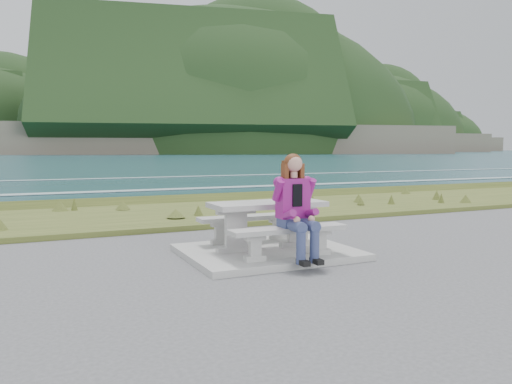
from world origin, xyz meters
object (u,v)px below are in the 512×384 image
(picnic_table, at_px, (268,212))
(bench_landward, at_px, (289,234))
(seated_woman, at_px, (298,221))
(bench_seaward, at_px, (250,221))

(picnic_table, xyz_separation_m, bench_landward, (0.00, -0.70, -0.23))
(bench_landward, bearing_deg, seated_woman, -63.22)
(picnic_table, bearing_deg, seated_woman, -85.07)
(bench_seaward, relative_size, seated_woman, 1.19)
(bench_landward, xyz_separation_m, seated_woman, (0.07, -0.14, 0.21))
(bench_seaward, bearing_deg, seated_woman, -87.30)
(seated_woman, bearing_deg, picnic_table, 96.04)
(bench_landward, bearing_deg, bench_seaward, 90.00)
(bench_seaward, bearing_deg, picnic_table, -90.00)
(bench_landward, distance_m, seated_woman, 0.26)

